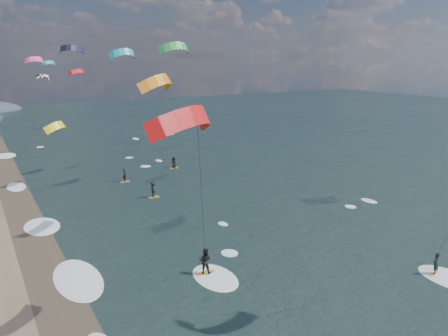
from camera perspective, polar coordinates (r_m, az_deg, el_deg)
wet_sand_strip at (r=26.60m, az=-19.64°, el=-18.86°), size 3.00×240.00×0.00m
kitesurfer_near_b at (r=22.66m, az=-2.86°, el=-1.00°), size 7.21×8.97×12.75m
far_kitesurfers at (r=49.91m, az=-9.03°, el=-1.35°), size 8.68×11.11×1.69m
bg_kite_field at (r=66.08m, az=-17.85°, el=12.56°), size 14.52×76.16×9.63m
shoreline_surf at (r=30.83m, az=-19.19°, el=-13.94°), size 2.40×79.40×0.11m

